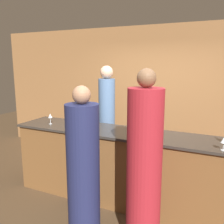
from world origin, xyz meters
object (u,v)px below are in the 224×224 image
at_px(guest_1, 83,167).
at_px(wine_bottle_1, 141,129).
at_px(bartender, 107,125).
at_px(wine_bottle_2, 152,123).
at_px(guest_0, 144,168).

height_order(guest_1, wine_bottle_1, guest_1).
distance_m(bartender, wine_bottle_2, 1.16).
distance_m(wine_bottle_1, wine_bottle_2, 0.33).
height_order(bartender, wine_bottle_2, bartender).
bearing_deg(wine_bottle_1, guest_0, -67.00).
xyz_separation_m(guest_1, wine_bottle_1, (0.49, 0.64, 0.38)).
xyz_separation_m(bartender, wine_bottle_1, (0.94, -0.89, 0.25)).
bearing_deg(guest_0, wine_bottle_1, 113.00).
bearing_deg(guest_1, bartender, 106.21).
bearing_deg(bartender, guest_1, 106.21).
relative_size(bartender, wine_bottle_1, 6.36).
xyz_separation_m(guest_0, wine_bottle_2, (-0.19, 0.91, 0.28)).
relative_size(bartender, wine_bottle_2, 6.20).
distance_m(guest_0, guest_1, 0.75).
bearing_deg(wine_bottle_1, bartender, 136.59).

